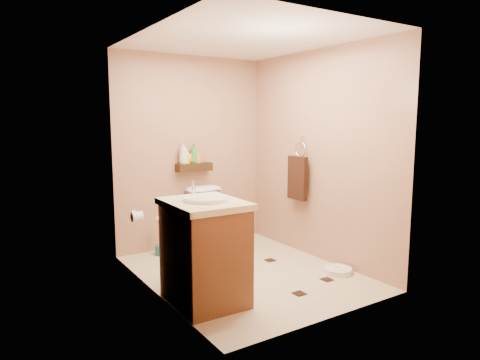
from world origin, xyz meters
TOP-DOWN VIEW (x-y plane):
  - ground at (0.00, 0.00)m, footprint 2.50×2.50m
  - wall_back at (0.00, 1.25)m, footprint 2.00×0.04m
  - wall_front at (0.00, -1.25)m, footprint 2.00×0.04m
  - wall_left at (-1.00, 0.00)m, footprint 0.04×2.50m
  - wall_right at (1.00, 0.00)m, footprint 0.04×2.50m
  - ceiling at (0.00, 0.00)m, footprint 2.00×2.50m
  - wall_shelf at (0.00, 1.17)m, footprint 0.46×0.14m
  - floor_accents at (0.02, -0.06)m, footprint 1.30×1.36m
  - toilet at (0.11, 0.83)m, footprint 0.44×0.76m
  - vanity at (-0.70, -0.41)m, footprint 0.63×0.76m
  - bathroom_scale at (0.82, -0.54)m, footprint 0.35×0.35m
  - toilet_brush at (-0.53, 1.06)m, footprint 0.11×0.11m
  - towel_ring at (0.91, 0.25)m, footprint 0.12×0.30m
  - toilet_paper at (-0.94, 0.65)m, footprint 0.12×0.11m
  - bottle_a at (-0.15, 1.17)m, footprint 0.14×0.14m
  - bottle_b at (-0.10, 1.17)m, footprint 0.11×0.11m
  - bottle_c at (-0.08, 1.17)m, footprint 0.14×0.14m
  - bottle_d at (0.00, 1.17)m, footprint 0.11×0.11m
  - bottle_e at (0.05, 1.17)m, footprint 0.11×0.11m

SIDE VIEW (x-z plane):
  - ground at x=0.00m, z-range 0.00..0.00m
  - floor_accents at x=0.02m, z-range 0.00..0.01m
  - bathroom_scale at x=0.82m, z-range 0.00..0.06m
  - toilet_brush at x=-0.53m, z-range -0.07..0.41m
  - toilet at x=0.11m, z-range 0.00..0.77m
  - vanity at x=-0.70m, z-range -0.06..1.00m
  - toilet_paper at x=-0.94m, z-range 0.54..0.66m
  - towel_ring at x=0.91m, z-range 0.57..1.33m
  - wall_shelf at x=0.00m, z-range 0.97..1.07m
  - bottle_c at x=-0.08m, z-range 1.07..1.21m
  - bottle_e at x=0.05m, z-range 1.07..1.24m
  - bottle_b at x=-0.10m, z-range 1.07..1.25m
  - bottle_d at x=0.00m, z-range 1.07..1.32m
  - wall_back at x=0.00m, z-range 0.00..2.40m
  - wall_front at x=0.00m, z-range 0.00..2.40m
  - wall_left at x=-1.00m, z-range 0.00..2.40m
  - wall_right at x=1.00m, z-range 0.00..2.40m
  - bottle_a at x=-0.15m, z-range 1.07..1.35m
  - ceiling at x=0.00m, z-range 2.39..2.41m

